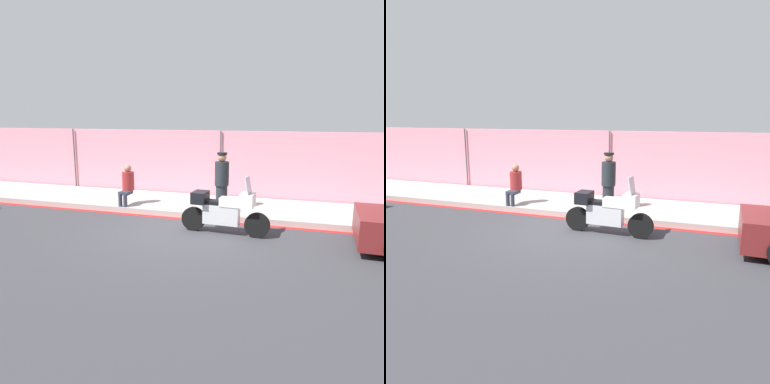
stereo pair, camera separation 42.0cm
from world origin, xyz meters
The scene contains 7 objects.
ground_plane centered at (0.00, 0.00, 0.00)m, with size 120.00×120.00×0.00m, color #38383D.
sidewalk centered at (0.00, 2.52, 0.09)m, with size 43.87×2.66×0.17m.
curb_paint_stripe centered at (0.00, 1.10, 0.00)m, with size 43.87×0.18×0.01m.
storefront_fence centered at (0.00, 3.94, 1.22)m, with size 41.67×0.17×2.44m.
motorcycle centered at (0.96, 0.13, 0.61)m, with size 2.30×0.58×1.51m.
officer_standing centered at (0.48, 2.02, 1.03)m, with size 0.42×0.42×1.70m.
person_seated_on_curb centered at (-2.49, 1.64, 0.87)m, with size 0.38×0.66×1.27m.
Camera 1 is at (2.94, -8.83, 2.98)m, focal length 35.00 mm.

